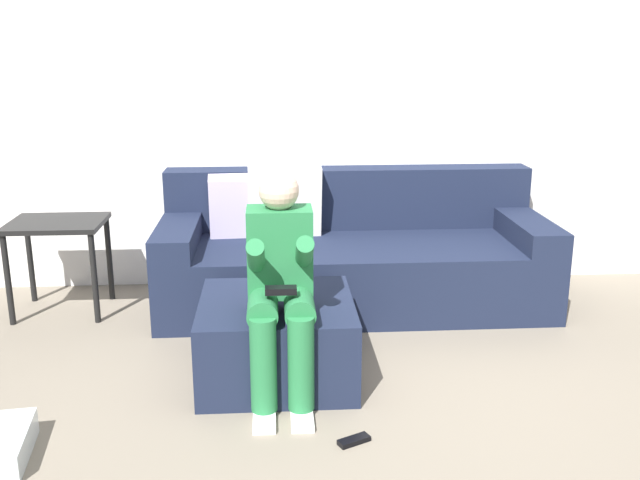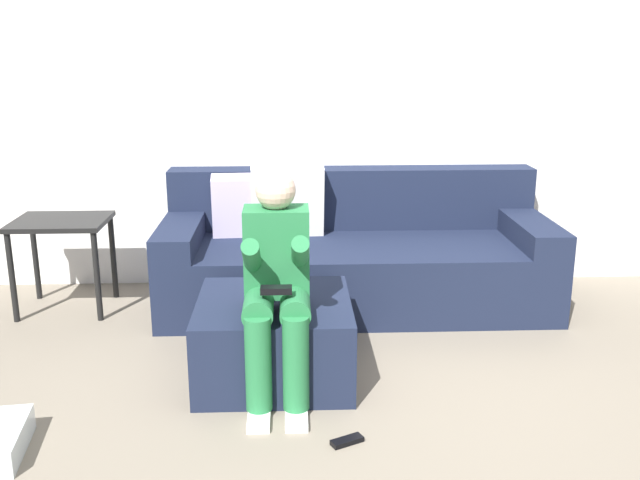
{
  "view_description": "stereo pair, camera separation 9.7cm",
  "coord_description": "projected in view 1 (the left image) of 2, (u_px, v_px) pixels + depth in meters",
  "views": [
    {
      "loc": [
        -0.49,
        -2.54,
        1.62
      ],
      "look_at": [
        -0.23,
        1.26,
        0.57
      ],
      "focal_mm": 39.98,
      "sensor_mm": 36.0,
      "label": 1
    },
    {
      "loc": [
        -0.4,
        -2.54,
        1.62
      ],
      "look_at": [
        -0.23,
        1.26,
        0.57
      ],
      "focal_mm": 39.98,
      "sensor_mm": 36.0,
      "label": 2
    }
  ],
  "objects": [
    {
      "name": "ottoman",
      "position": [
        277.0,
        339.0,
        3.55
      ],
      "size": [
        0.76,
        0.74,
        0.4
      ],
      "primitive_type": "cube",
      "color": "#192138",
      "rests_on": "ground_plane"
    },
    {
      "name": "couch_sectional",
      "position": [
        349.0,
        255.0,
        4.58
      ],
      "size": [
        2.42,
        0.96,
        0.89
      ],
      "color": "#192138",
      "rests_on": "ground_plane"
    },
    {
      "name": "side_table",
      "position": [
        58.0,
        236.0,
        4.34
      ],
      "size": [
        0.56,
        0.47,
        0.58
      ],
      "color": "black",
      "rests_on": "ground_plane"
    },
    {
      "name": "remote_near_ottoman",
      "position": [
        354.0,
        440.0,
        2.99
      ],
      "size": [
        0.15,
        0.11,
        0.02
      ],
      "primitive_type": "cube",
      "rotation": [
        0.0,
        0.0,
        0.46
      ],
      "color": "black",
      "rests_on": "ground_plane"
    },
    {
      "name": "wall_back",
      "position": [
        344.0,
        97.0,
        4.76
      ],
      "size": [
        5.34,
        0.1,
        2.56
      ],
      "primitive_type": "cube",
      "color": "white",
      "rests_on": "ground_plane"
    },
    {
      "name": "ground_plane",
      "position": [
        398.0,
        455.0,
        2.91
      ],
      "size": [
        6.94,
        6.94,
        0.0
      ],
      "primitive_type": "plane",
      "color": "slate"
    },
    {
      "name": "person_seated",
      "position": [
        280.0,
        281.0,
        3.26
      ],
      "size": [
        0.31,
        0.57,
        1.07
      ],
      "color": "#26723F",
      "rests_on": "ground_plane"
    }
  ]
}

